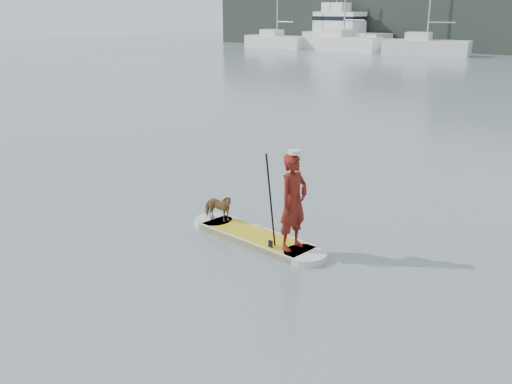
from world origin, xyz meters
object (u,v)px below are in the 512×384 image
Objects in this scene: sailboat_c at (426,46)px; motor_yacht_b at (343,32)px; dog at (218,208)px; paddleboard at (256,237)px; sailboat_b at (343,42)px; paddler at (293,202)px; sailboat_a at (277,41)px.

sailboat_c is 11.53m from motor_yacht_b.
dog is 0.06× the size of sailboat_c.
sailboat_c is 1.13× the size of motor_yacht_b.
paddleboard is 0.25× the size of sailboat_b.
sailboat_b is (-25.23, 46.02, -0.09)m from paddler.
sailboat_c is (9.15, -0.35, -0.09)m from sailboat_b.
paddler is at bearing -53.83° from sailboat_b.
sailboat_a is at bearing -169.93° from sailboat_b.
sailboat_b is at bearing 167.77° from sailboat_c.
motor_yacht_b reaches higher than paddler.
sailboat_a is (-31.52, 45.44, 0.38)m from dog.
sailboat_b is (-24.30, 45.93, 0.87)m from paddleboard.
paddler reaches higher than dog.
dog is at bearing 180.00° from paddleboard.
sailboat_b is (8.31, 0.38, 0.14)m from sailboat_a.
sailboat_a is at bearing 131.31° from paddleboard.
paddleboard is at bearing -108.35° from dog.
sailboat_c is at bearing 4.54° from dog.
dog reaches higher than paddleboard.
dog is 54.95m from motor_yacht_b.
paddler is 0.18× the size of motor_yacht_b.
sailboat_c is (-14.06, 45.47, 0.43)m from dog.
sailboat_b is at bearing -53.77° from motor_yacht_b.
dog is (-2.03, 0.20, -0.60)m from paddler.
dog is 0.07× the size of motor_yacht_b.
dog is 0.06× the size of sailboat_a.
sailboat_c is at bearing 114.09° from paddleboard.
sailboat_a is 1.13× the size of motor_yacht_b.
sailboat_c is at bearing 24.58° from paddler.
sailboat_a is at bearing 41.49° from paddler.
paddler is at bearing -49.04° from sailboat_a.
motor_yacht_b is (-27.04, 49.11, 0.80)m from paddler.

